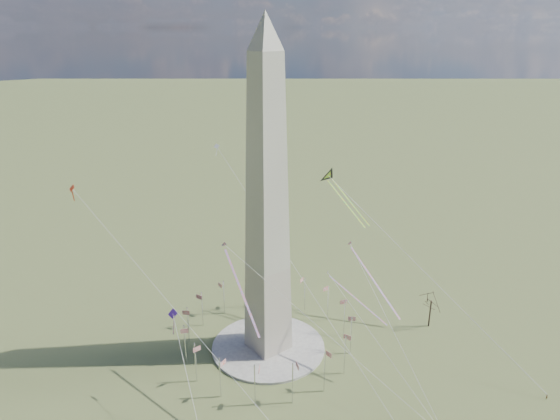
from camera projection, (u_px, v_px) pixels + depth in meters
ground at (268, 348)px, 159.80m from camera, size 2000.00×2000.00×0.00m
plaza at (268, 346)px, 159.67m from camera, size 36.00×36.00×0.80m
washington_monument at (267, 207)px, 143.30m from camera, size 15.56×15.56×100.00m
flagpole_ring at (268, 328)px, 157.30m from camera, size 54.40×54.40×13.00m
tree_near at (432, 299)px, 167.73m from camera, size 8.50×8.50×14.87m
person_east at (547, 397)px, 137.42m from camera, size 0.63×0.51×1.50m
kite_delta_black at (331, 179)px, 167.53m from camera, size 7.41×19.87×16.50m
kite_diamond_purple at (173, 317)px, 130.88m from camera, size 1.81×2.73×8.27m
kite_streamer_left at (366, 269)px, 146.90m from camera, size 3.61×23.07×15.84m
kite_streamer_mid at (235, 274)px, 133.36m from camera, size 6.71×24.20×16.82m
kite_streamer_right at (348, 291)px, 173.56m from camera, size 10.56×21.63×15.84m
kite_small_red at (72, 190)px, 142.93m from camera, size 1.44×2.26×5.01m
kite_small_white at (217, 147)px, 175.51m from camera, size 1.68×1.47×4.34m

